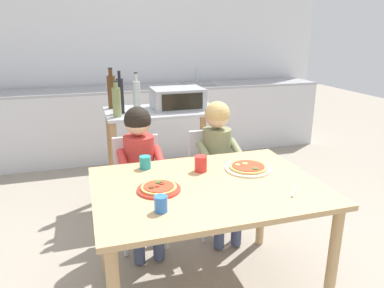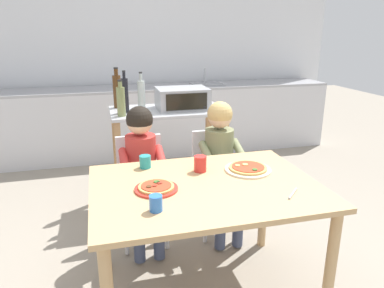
{
  "view_description": "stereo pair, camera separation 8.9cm",
  "coord_description": "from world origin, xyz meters",
  "px_view_note": "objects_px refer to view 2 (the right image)",
  "views": [
    {
      "loc": [
        -0.64,
        -1.78,
        1.59
      ],
      "look_at": [
        0.0,
        0.3,
        0.9
      ],
      "focal_mm": 33.83,
      "sensor_mm": 36.0,
      "label": 1
    },
    {
      "loc": [
        -0.55,
        -1.81,
        1.59
      ],
      "look_at": [
        0.0,
        0.3,
        0.9
      ],
      "focal_mm": 33.83,
      "sensor_mm": 36.0,
      "label": 2
    }
  ],
  "objects_px": {
    "bottle_brown_beer": "(125,95)",
    "dining_chair_right": "(216,174)",
    "dining_chair_left": "(141,182)",
    "child_in_red_shirt": "(142,162)",
    "dining_table": "(205,200)",
    "drinking_cup_blue": "(156,203)",
    "child_in_olive_shirt": "(221,155)",
    "bottle_clear_vinegar": "(117,90)",
    "drinking_cup_teal": "(145,162)",
    "toaster_oven": "(182,98)",
    "bottle_dark_olive_oil": "(121,101)",
    "pizza_plate_red_rimmed": "(156,188)",
    "serving_spoon": "(293,193)",
    "kitchen_island_cart": "(168,141)",
    "pizza_plate_cream": "(248,169)",
    "drinking_cup_red": "(200,164)",
    "bottle_slim_sauce": "(141,95)"
  },
  "relations": [
    {
      "from": "bottle_brown_beer",
      "to": "dining_chair_right",
      "type": "xyz_separation_m",
      "value": [
        0.65,
        -0.56,
        -0.58
      ]
    },
    {
      "from": "dining_chair_left",
      "to": "child_in_red_shirt",
      "type": "bearing_deg",
      "value": -90.0
    },
    {
      "from": "dining_table",
      "to": "drinking_cup_blue",
      "type": "height_order",
      "value": "drinking_cup_blue"
    },
    {
      "from": "bottle_brown_beer",
      "to": "dining_chair_left",
      "type": "height_order",
      "value": "bottle_brown_beer"
    },
    {
      "from": "child_in_olive_shirt",
      "to": "drinking_cup_blue",
      "type": "relative_size",
      "value": 13.08
    },
    {
      "from": "bottle_clear_vinegar",
      "to": "drinking_cup_teal",
      "type": "distance_m",
      "value": 1.22
    },
    {
      "from": "child_in_olive_shirt",
      "to": "dining_table",
      "type": "bearing_deg",
      "value": -116.63
    },
    {
      "from": "drinking_cup_teal",
      "to": "dining_chair_right",
      "type": "bearing_deg",
      "value": 33.39
    },
    {
      "from": "toaster_oven",
      "to": "bottle_dark_olive_oil",
      "type": "bearing_deg",
      "value": -163.51
    },
    {
      "from": "child_in_olive_shirt",
      "to": "pizza_plate_red_rimmed",
      "type": "bearing_deg",
      "value": -133.25
    },
    {
      "from": "pizza_plate_red_rimmed",
      "to": "serving_spoon",
      "type": "xyz_separation_m",
      "value": [
        0.7,
        -0.24,
        -0.01
      ]
    },
    {
      "from": "kitchen_island_cart",
      "to": "dining_table",
      "type": "relative_size",
      "value": 0.79
    },
    {
      "from": "kitchen_island_cart",
      "to": "dining_chair_left",
      "type": "xyz_separation_m",
      "value": [
        -0.33,
        -0.59,
        -0.12
      ]
    },
    {
      "from": "dining_table",
      "to": "child_in_olive_shirt",
      "type": "relative_size",
      "value": 1.21
    },
    {
      "from": "bottle_brown_beer",
      "to": "pizza_plate_red_rimmed",
      "type": "distance_m",
      "value": 1.35
    },
    {
      "from": "pizza_plate_cream",
      "to": "drinking_cup_red",
      "type": "relative_size",
      "value": 2.92
    },
    {
      "from": "dining_table",
      "to": "serving_spoon",
      "type": "bearing_deg",
      "value": -30.23
    },
    {
      "from": "kitchen_island_cart",
      "to": "pizza_plate_cream",
      "type": "xyz_separation_m",
      "value": [
        0.27,
        -1.2,
        0.16
      ]
    },
    {
      "from": "dining_chair_left",
      "to": "drinking_cup_teal",
      "type": "xyz_separation_m",
      "value": [
        -0.01,
        -0.4,
        0.31
      ]
    },
    {
      "from": "drinking_cup_red",
      "to": "serving_spoon",
      "type": "relative_size",
      "value": 0.71
    },
    {
      "from": "drinking_cup_teal",
      "to": "toaster_oven",
      "type": "bearing_deg",
      "value": 64.25
    },
    {
      "from": "dining_chair_right",
      "to": "child_in_red_shirt",
      "type": "bearing_deg",
      "value": -168.2
    },
    {
      "from": "pizza_plate_cream",
      "to": "child_in_olive_shirt",
      "type": "bearing_deg",
      "value": 89.98
    },
    {
      "from": "serving_spoon",
      "to": "bottle_brown_beer",
      "type": "bearing_deg",
      "value": 115.58
    },
    {
      "from": "bottle_slim_sauce",
      "to": "drinking_cup_red",
      "type": "xyz_separation_m",
      "value": [
        0.21,
        -1.15,
        -0.24
      ]
    },
    {
      "from": "dining_chair_left",
      "to": "dining_chair_right",
      "type": "bearing_deg",
      "value": 0.7
    },
    {
      "from": "pizza_plate_red_rimmed",
      "to": "dining_chair_left",
      "type": "bearing_deg",
      "value": 90.0
    },
    {
      "from": "child_in_red_shirt",
      "to": "drinking_cup_blue",
      "type": "bearing_deg",
      "value": -92.65
    },
    {
      "from": "kitchen_island_cart",
      "to": "dining_chair_right",
      "type": "bearing_deg",
      "value": -64.96
    },
    {
      "from": "pizza_plate_red_rimmed",
      "to": "pizza_plate_cream",
      "type": "height_order",
      "value": "same"
    },
    {
      "from": "bottle_brown_beer",
      "to": "pizza_plate_cream",
      "type": "height_order",
      "value": "bottle_brown_beer"
    },
    {
      "from": "toaster_oven",
      "to": "bottle_dark_olive_oil",
      "type": "relative_size",
      "value": 1.52
    },
    {
      "from": "bottle_clear_vinegar",
      "to": "child_in_red_shirt",
      "type": "bearing_deg",
      "value": -83.85
    },
    {
      "from": "bottle_slim_sauce",
      "to": "bottle_clear_vinegar",
      "type": "bearing_deg",
      "value": 137.89
    },
    {
      "from": "bottle_slim_sauce",
      "to": "child_in_red_shirt",
      "type": "xyz_separation_m",
      "value": [
        -0.1,
        -0.73,
        -0.36
      ]
    },
    {
      "from": "bottle_slim_sauce",
      "to": "dining_chair_left",
      "type": "distance_m",
      "value": 0.83
    },
    {
      "from": "dining_chair_right",
      "to": "pizza_plate_cream",
      "type": "xyz_separation_m",
      "value": [
        -0.0,
        -0.62,
        0.28
      ]
    },
    {
      "from": "dining_chair_left",
      "to": "drinking_cup_teal",
      "type": "relative_size",
      "value": 10.06
    },
    {
      "from": "dining_chair_left",
      "to": "drinking_cup_red",
      "type": "height_order",
      "value": "drinking_cup_red"
    },
    {
      "from": "kitchen_island_cart",
      "to": "drinking_cup_red",
      "type": "bearing_deg",
      "value": -90.91
    },
    {
      "from": "dining_chair_left",
      "to": "bottle_dark_olive_oil",
      "type": "bearing_deg",
      "value": 102.0
    },
    {
      "from": "drinking_cup_teal",
      "to": "serving_spoon",
      "type": "height_order",
      "value": "drinking_cup_teal"
    },
    {
      "from": "child_in_red_shirt",
      "to": "dining_chair_left",
      "type": "bearing_deg",
      "value": 90.0
    },
    {
      "from": "dining_table",
      "to": "dining_chair_right",
      "type": "bearing_deg",
      "value": 67.08
    },
    {
      "from": "bottle_clear_vinegar",
      "to": "child_in_olive_shirt",
      "type": "relative_size",
      "value": 0.34
    },
    {
      "from": "drinking_cup_teal",
      "to": "serving_spoon",
      "type": "distance_m",
      "value": 0.92
    },
    {
      "from": "serving_spoon",
      "to": "pizza_plate_cream",
      "type": "bearing_deg",
      "value": 104.22
    },
    {
      "from": "bottle_slim_sauce",
      "to": "dining_table",
      "type": "height_order",
      "value": "bottle_slim_sauce"
    },
    {
      "from": "dining_chair_left",
      "to": "dining_chair_right",
      "type": "height_order",
      "value": "same"
    },
    {
      "from": "pizza_plate_red_rimmed",
      "to": "drinking_cup_red",
      "type": "distance_m",
      "value": 0.37
    }
  ]
}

